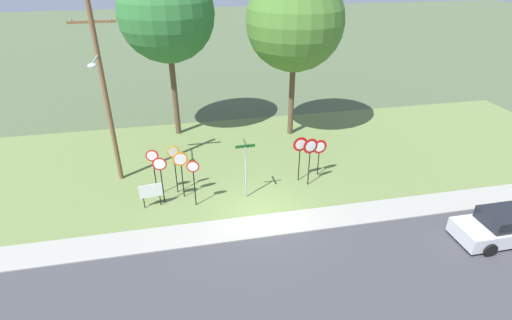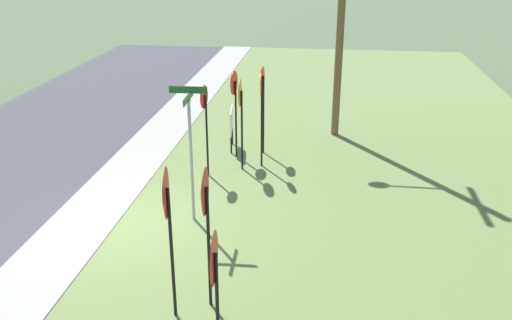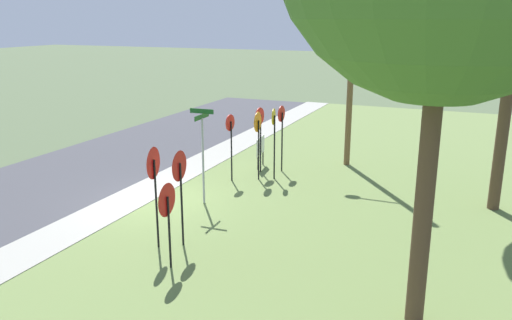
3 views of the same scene
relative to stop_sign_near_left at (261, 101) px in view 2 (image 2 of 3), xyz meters
name	(u,v)px [view 2 (image 2 of 3)]	position (x,y,z in m)	size (l,w,h in m)	color
ground_plane	(117,225)	(3.84, -2.80, -1.93)	(160.00, 160.00, 0.00)	#4C5B3D
sidewalk_strip	(83,222)	(3.84, -3.60, -1.90)	(44.00, 1.60, 0.06)	#99968C
grass_median	(387,242)	(3.84, 3.20, -1.91)	(44.00, 12.00, 0.04)	olive
stop_sign_near_left	(261,101)	(0.00, 0.00, 0.00)	(0.60, 0.13, 2.67)	black
stop_sign_near_right	(263,92)	(-1.02, -0.07, -0.03)	(0.62, 0.11, 2.61)	black
stop_sign_far_left	(241,104)	(0.31, -0.51, -0.02)	(0.75, 0.11, 2.57)	black
stop_sign_far_center	(235,95)	(-0.67, -0.83, -0.04)	(0.68, 0.12, 2.55)	black
stop_sign_far_right	(205,112)	(0.86, -1.36, -0.11)	(0.61, 0.11, 2.50)	black
yield_sign_near_left	(205,205)	(6.49, -0.12, 0.06)	(0.81, 0.11, 2.60)	black
yield_sign_near_right	(167,207)	(6.86, -0.66, 0.17)	(0.83, 0.18, 2.73)	black
yield_sign_far_left	(214,267)	(7.72, 0.26, -0.31)	(0.82, 0.11, 2.14)	black
street_name_post	(191,143)	(3.40, -1.13, -0.04)	(0.96, 0.82, 3.12)	#9EA0A8
notice_board	(232,123)	(-1.23, -1.04, -1.06)	(1.09, 0.17, 1.25)	black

